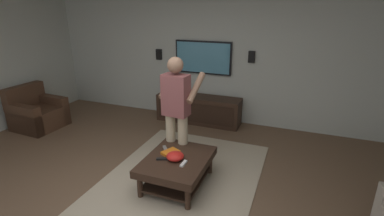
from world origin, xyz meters
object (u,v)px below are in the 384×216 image
Objects in this scene: remote_grey at (165,149)px; wall_speaker_left at (252,57)px; person_standing at (177,107)px; remote_black at (162,159)px; media_console at (198,109)px; tv at (203,58)px; bowl at (175,156)px; wall_speaker_right at (159,54)px; remote_white at (184,163)px; vase_round at (177,88)px; coffee_table at (177,165)px; armchair at (37,114)px; book at (170,152)px.

wall_speaker_left is (2.26, -0.72, 0.95)m from remote_grey.
person_standing is 0.77m from remote_black.
media_console is 1.46× the size of tv.
media_console is 7.49× the size of bowl.
wall_speaker_right is (0.25, 0.99, 1.02)m from media_console.
remote_white is 1.00× the size of remote_black.
bowl is (-0.50, -0.19, -0.48)m from person_standing.
vase_round is at bearing -17.96° from remote_grey.
person_standing reaches higher than coffee_table.
armchair is at bearing 113.25° from wall_speaker_left.
coffee_table is 2.22m from media_console.
tv is at bearing 34.40° from book.
remote_grey is 2.72m from wall_speaker_right.
armchair is at bearing 120.93° from vase_round.
wall_speaker_left is at bearing -11.00° from coffee_table.
tv is 2.75m from remote_white.
tv reaches higher than wall_speaker_left.
media_console is 2.27m from bowl.
wall_speaker_right reaches higher than media_console.
bowl is (-0.05, 0.00, 0.16)m from coffee_table.
media_console is 2.03m from remote_grey.
wall_speaker_right is (2.35, 1.35, 0.87)m from book.
tv reaches higher than bowl.
remote_grey is at bearing -123.69° from remote_white.
remote_black is at bearing -12.86° from armchair.
armchair is at bearing 75.97° from bowl.
book is 1.00× the size of vase_round.
remote_white is at bearing -154.11° from vase_round.
bowl is at bearing -153.76° from person_standing.
wall_speaker_right is (2.53, 1.32, 0.88)m from remote_black.
wall_speaker_left is at bearing -81.23° from vase_round.
tv is 5.28× the size of wall_speaker_left.
tv is at bearing -164.70° from remote_white.
remote_white is 0.68× the size of vase_round.
remote_white is at bearing -11.63° from armchair.
media_console is 11.33× the size of remote_black.
remote_black is at bearing -160.44° from vase_round.
person_standing is (-1.72, -0.29, 0.66)m from media_console.
tv reaches higher than book.
person_standing reaches higher than remote_black.
wall_speaker_right is (1.97, 1.28, 0.36)m from person_standing.
media_console is at bearing -30.90° from remote_grey.
media_console is 2.13m from book.
bowl is 0.17m from remote_black.
bowl is (-2.22, -0.48, 0.18)m from media_console.
vase_round is at bearing 24.01° from coffee_table.
remote_black is at bearing 8.19° from media_console.
remote_grey is at bearing 80.93° from book.
person_standing reaches higher than media_console.
media_console is at bearing 15.01° from person_standing.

